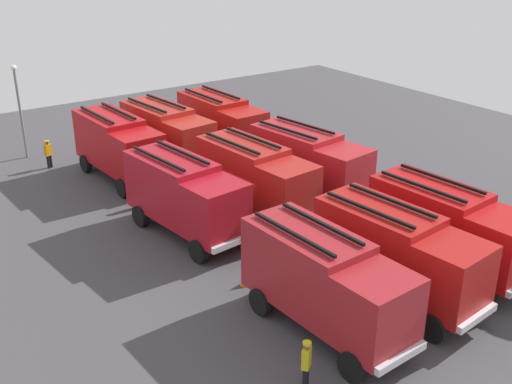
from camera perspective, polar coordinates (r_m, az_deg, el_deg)
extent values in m
plane|color=#423F44|center=(32.27, 0.00, -2.29)|extent=(55.40, 55.40, 0.00)
cube|color=#AD1014|center=(35.28, -10.78, 3.27)|extent=(2.34, 2.62, 2.60)
cube|color=#8C9EAD|center=(34.30, -9.99, 3.30)|extent=(0.20, 2.13, 1.46)
cube|color=#AD1014|center=(38.22, -13.29, 4.85)|extent=(4.94, 2.77, 2.90)
cube|color=black|center=(38.05, -12.58, 7.31)|extent=(4.32, 0.37, 0.12)
cube|color=black|center=(37.51, -14.46, 6.90)|extent=(4.32, 0.37, 0.12)
cube|color=silver|center=(34.69, -9.70, 0.96)|extent=(0.34, 2.38, 0.28)
cylinder|color=black|center=(36.18, -8.78, 1.29)|extent=(1.12, 0.41, 1.10)
cylinder|color=black|center=(35.17, -12.16, 0.38)|extent=(1.12, 0.41, 1.10)
cylinder|color=black|center=(40.27, -12.29, 3.32)|extent=(1.12, 0.41, 1.10)
cylinder|color=black|center=(39.37, -15.40, 2.54)|extent=(1.12, 0.41, 1.10)
cube|color=#A6131F|center=(28.00, -3.69, -1.75)|extent=(2.46, 2.73, 2.60)
cube|color=#8C9EAD|center=(27.11, -2.34, -1.86)|extent=(0.31, 2.12, 1.46)
cube|color=#A6131F|center=(30.56, -7.73, 0.60)|extent=(5.05, 3.02, 2.90)
cube|color=black|center=(30.36, -6.81, 3.67)|extent=(4.31, 0.60, 0.12)
cube|color=black|center=(29.65, -8.99, 3.06)|extent=(4.31, 0.60, 0.12)
cube|color=silver|center=(27.66, -2.09, -4.70)|extent=(0.46, 2.38, 0.28)
cylinder|color=black|center=(29.21, -1.51, -3.98)|extent=(1.13, 0.47, 1.10)
cylinder|color=black|center=(27.92, -5.30, -5.45)|extent=(1.13, 0.47, 1.10)
cylinder|color=black|center=(32.76, -7.02, -1.00)|extent=(1.13, 0.47, 1.10)
cylinder|color=black|center=(31.61, -10.59, -2.17)|extent=(1.13, 0.47, 1.10)
cube|color=maroon|center=(21.37, 11.02, -10.77)|extent=(2.32, 2.60, 2.60)
cube|color=#8C9EAD|center=(20.66, 13.28, -11.26)|extent=(0.18, 2.13, 1.46)
cube|color=maroon|center=(23.33, 4.62, -6.81)|extent=(4.92, 2.73, 2.90)
cube|color=black|center=(23.01, 6.02, -2.88)|extent=(4.32, 0.33, 0.12)
cube|color=black|center=(22.17, 3.43, -3.85)|extent=(4.32, 0.33, 0.12)
cube|color=silver|center=(21.44, 13.23, -14.66)|extent=(0.32, 2.38, 0.28)
cylinder|color=black|center=(22.93, 13.15, -13.08)|extent=(1.12, 0.40, 1.10)
cylinder|color=black|center=(21.44, 8.88, -15.61)|extent=(1.12, 0.40, 1.10)
cylinder|color=black|center=(25.66, 4.70, -8.21)|extent=(1.12, 0.40, 1.10)
cylinder|color=black|center=(24.33, 0.44, -10.04)|extent=(1.12, 0.40, 1.10)
cube|color=#AB2319|center=(37.02, -6.09, 4.51)|extent=(2.45, 2.72, 2.60)
cube|color=#8C9EAD|center=(36.11, -5.15, 4.58)|extent=(0.30, 2.12, 1.46)
cube|color=#AB2319|center=(39.77, -9.04, 5.90)|extent=(5.04, 2.99, 2.90)
cube|color=black|center=(39.69, -8.34, 8.27)|extent=(4.31, 0.58, 0.12)
cube|color=black|center=(38.99, -10.04, 7.89)|extent=(4.31, 0.58, 0.12)
cube|color=silver|center=(36.49, -4.93, 2.35)|extent=(0.45, 2.38, 0.28)
cylinder|color=black|center=(38.04, -4.35, 2.62)|extent=(1.13, 0.46, 1.10)
cylinder|color=black|center=(36.76, -7.34, 1.74)|extent=(1.13, 0.46, 1.10)
cylinder|color=black|center=(41.86, -8.40, 4.38)|extent=(1.13, 0.46, 1.10)
cylinder|color=black|center=(40.70, -11.23, 3.62)|extent=(1.13, 0.46, 1.10)
cube|color=#A91E19|center=(30.02, 2.99, 0.05)|extent=(2.43, 2.70, 2.60)
cube|color=#8C9EAD|center=(29.20, 4.41, -0.01)|extent=(0.28, 2.12, 1.46)
cube|color=#A91E19|center=(32.40, -1.24, 2.15)|extent=(5.01, 2.94, 2.90)
cube|color=black|center=(32.28, -0.31, 5.04)|extent=(4.31, 0.53, 0.12)
cube|color=black|center=(31.46, -2.24, 4.53)|extent=(4.31, 0.53, 0.12)
cube|color=silver|center=(29.71, 4.53, -2.69)|extent=(0.42, 2.38, 0.28)
cylinder|color=black|center=(31.29, 4.79, -2.11)|extent=(1.13, 0.45, 1.10)
cylinder|color=black|center=(29.79, 1.51, -3.40)|extent=(1.13, 0.45, 1.10)
cylinder|color=black|center=(34.60, -0.93, 0.53)|extent=(1.13, 0.45, 1.10)
cylinder|color=black|center=(33.25, -4.12, -0.51)|extent=(1.13, 0.45, 1.10)
cube|color=#A51513|center=(23.95, 17.63, -7.50)|extent=(2.44, 2.71, 2.60)
cube|color=#8C9EAD|center=(23.37, 19.89, -7.75)|extent=(0.30, 2.12, 1.46)
cube|color=#A51513|center=(25.55, 11.10, -4.36)|extent=(5.03, 2.98, 2.90)
cube|color=black|center=(25.39, 12.34, -0.73)|extent=(4.31, 0.56, 0.12)
cube|color=black|center=(24.38, 10.36, -1.59)|extent=(4.31, 0.56, 0.12)
cube|color=silver|center=(24.07, 19.72, -10.88)|extent=(0.44, 2.38, 0.28)
cylinder|color=black|center=(25.57, 19.06, -9.68)|extent=(1.13, 0.46, 1.10)
cylinder|color=black|center=(23.79, 15.99, -11.93)|extent=(1.13, 0.46, 1.10)
cylinder|color=black|center=(27.84, 10.46, -5.85)|extent=(1.13, 0.46, 1.10)
cylinder|color=black|center=(26.22, 7.10, -7.58)|extent=(1.13, 0.46, 1.10)
cube|color=#A91612|center=(38.92, -1.15, 5.58)|extent=(2.30, 2.59, 2.60)
cube|color=#8C9EAD|center=(38.02, -0.22, 5.64)|extent=(0.17, 2.13, 1.46)
cube|color=#A91612|center=(41.63, -4.03, 6.92)|extent=(4.90, 2.70, 2.90)
cube|color=black|center=(41.59, -3.29, 9.16)|extent=(4.32, 0.30, 0.12)
cube|color=black|center=(40.86, -4.90, 8.86)|extent=(4.32, 0.30, 0.12)
cube|color=silver|center=(38.38, -0.08, 3.51)|extent=(0.30, 2.38, 0.28)
cylinder|color=black|center=(39.95, 0.42, 3.71)|extent=(1.11, 0.40, 1.10)
cylinder|color=black|center=(38.61, -2.40, 2.98)|extent=(1.11, 0.40, 1.10)
cylinder|color=black|center=(43.72, -3.53, 5.40)|extent=(1.11, 0.40, 1.10)
cylinder|color=black|center=(42.50, -6.22, 4.78)|extent=(1.11, 0.40, 1.10)
cube|color=#AB1C22|center=(32.45, 8.10, 1.66)|extent=(2.51, 2.77, 2.60)
cube|color=#8C9EAD|center=(31.73, 9.58, 1.67)|extent=(0.36, 2.12, 1.46)
cube|color=#AB1C22|center=(34.55, 3.66, 3.48)|extent=(5.09, 3.12, 2.90)
cube|color=black|center=(34.54, 4.52, 6.19)|extent=(4.30, 0.69, 0.12)
cube|color=black|center=(33.58, 2.91, 5.73)|extent=(4.30, 0.69, 0.12)
cube|color=silver|center=(32.21, 9.62, -0.82)|extent=(0.51, 2.38, 0.28)
cylinder|color=black|center=(33.80, 9.52, -0.37)|extent=(1.14, 0.49, 1.10)
cylinder|color=black|center=(32.08, 6.84, -1.54)|extent=(1.14, 0.49, 1.10)
cylinder|color=black|center=(36.74, 3.55, 1.88)|extent=(1.14, 0.49, 1.10)
cylinder|color=black|center=(35.16, 0.82, 0.92)|extent=(1.14, 0.49, 1.10)
cube|color=#AF1011|center=(26.68, 21.60, -4.79)|extent=(2.40, 2.67, 2.60)
cube|color=#AF1011|center=(28.19, 15.56, -2.09)|extent=(4.99, 2.89, 2.90)
cube|color=black|center=(28.11, 16.71, 1.20)|extent=(4.32, 0.47, 0.12)
cube|color=black|center=(27.04, 15.06, 0.51)|extent=(4.32, 0.47, 0.12)
cylinder|color=black|center=(26.39, 20.17, -8.75)|extent=(1.13, 0.44, 1.10)
cylinder|color=black|center=(30.42, 14.72, -3.63)|extent=(1.13, 0.44, 1.10)
cylinder|color=black|center=(28.67, 11.85, -5.06)|extent=(1.13, 0.44, 1.10)
cylinder|color=black|center=(40.86, -18.37, 2.73)|extent=(0.16, 0.16, 0.82)
cylinder|color=black|center=(40.74, -18.59, 2.63)|extent=(0.16, 0.16, 0.82)
cube|color=orange|center=(40.55, -18.62, 3.69)|extent=(0.39, 0.48, 0.71)
sphere|color=brown|center=(40.41, -18.70, 4.31)|extent=(0.23, 0.23, 0.23)
cylinder|color=orange|center=(40.38, -18.72, 4.44)|extent=(0.29, 0.29, 0.07)
cylinder|color=black|center=(20.98, 4.52, -16.83)|extent=(0.16, 0.16, 0.83)
cylinder|color=black|center=(21.14, 4.68, -16.48)|extent=(0.16, 0.16, 0.83)
cube|color=gold|center=(20.57, 4.67, -14.99)|extent=(0.44, 0.48, 0.73)
sphere|color=brown|center=(20.28, 4.71, -13.92)|extent=(0.24, 0.24, 0.24)
cylinder|color=gold|center=(20.22, 4.72, -13.71)|extent=(0.29, 0.29, 0.07)
cylinder|color=black|center=(33.58, 14.73, -1.29)|extent=(0.16, 0.16, 0.80)
cylinder|color=black|center=(33.50, 14.40, -1.32)|extent=(0.16, 0.16, 0.80)
cube|color=orange|center=(33.25, 14.69, -0.14)|extent=(0.39, 0.48, 0.69)
sphere|color=brown|center=(33.07, 14.77, 0.59)|extent=(0.23, 0.23, 0.23)
cylinder|color=orange|center=(33.04, 14.78, 0.74)|extent=(0.28, 0.28, 0.07)
cylinder|color=black|center=(45.88, -1.88, 6.13)|extent=(0.16, 0.16, 0.84)
cylinder|color=black|center=(45.98, -1.65, 6.17)|extent=(0.16, 0.16, 0.84)
cube|color=black|center=(45.70, -1.77, 7.10)|extent=(0.27, 0.44, 0.73)
sphere|color=tan|center=(45.57, -1.78, 7.68)|extent=(0.24, 0.24, 0.24)
cylinder|color=black|center=(45.55, -1.78, 7.80)|extent=(0.30, 0.30, 0.07)
cylinder|color=black|center=(33.89, -9.89, -0.63)|extent=(0.16, 0.16, 0.79)
cylinder|color=black|center=(34.02, -9.64, -0.51)|extent=(0.16, 0.16, 0.79)
cube|color=#B7140F|center=(33.67, -9.85, 0.58)|extent=(0.36, 0.47, 0.69)
sphere|color=tan|center=(33.50, -9.90, 1.30)|extent=(0.22, 0.22, 0.22)
cylinder|color=#B7140F|center=(33.46, -9.91, 1.44)|extent=(0.28, 0.28, 0.07)
cone|color=#F2600C|center=(26.23, -1.00, -7.98)|extent=(0.43, 0.43, 0.61)
cone|color=#F2600C|center=(32.28, 16.74, -2.73)|extent=(0.43, 0.43, 0.62)
cone|color=#F2600C|center=(38.32, 4.75, 2.37)|extent=(0.43, 0.43, 0.61)
cylinder|color=slate|center=(42.49, -20.84, 6.63)|extent=(0.16, 0.16, 5.70)
sphere|color=#F2EFCC|center=(41.80, -21.43, 10.61)|extent=(0.36, 0.36, 0.36)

